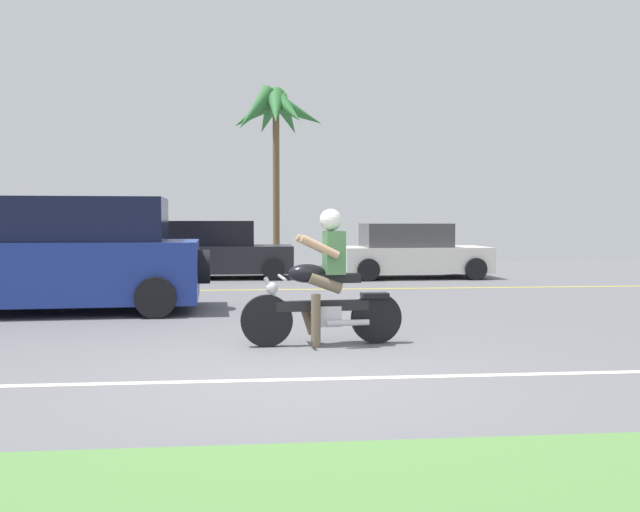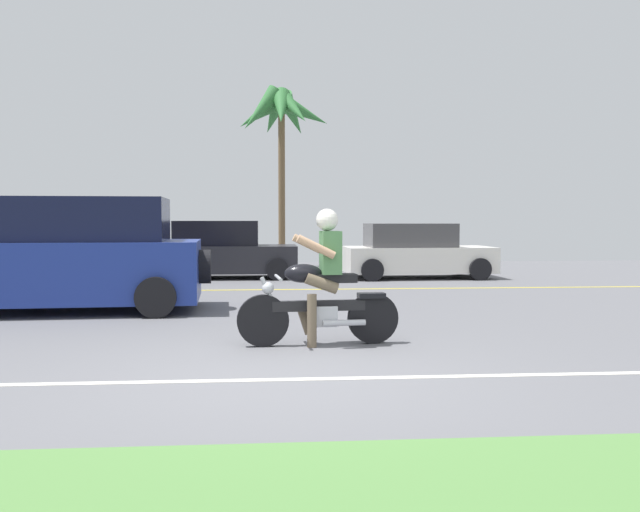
# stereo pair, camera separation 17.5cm
# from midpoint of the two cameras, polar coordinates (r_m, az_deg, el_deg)

# --- Properties ---
(ground) EXTENTS (56.00, 30.00, 0.04)m
(ground) POSITION_cam_midpoint_polar(r_m,az_deg,el_deg) (9.79, -3.76, -6.04)
(ground) COLOR slate
(lane_line_near) EXTENTS (50.40, 0.12, 0.01)m
(lane_line_near) POSITION_cam_midpoint_polar(r_m,az_deg,el_deg) (6.69, -2.86, -10.09)
(lane_line_near) COLOR silver
(lane_line_near) RESTS_ON ground
(lane_line_far) EXTENTS (50.40, 0.12, 0.01)m
(lane_line_far) POSITION_cam_midpoint_polar(r_m,az_deg,el_deg) (15.06, -4.42, -2.77)
(lane_line_far) COLOR yellow
(lane_line_far) RESTS_ON ground
(motorcyclist) EXTENTS (1.97, 0.64, 1.65)m
(motorcyclist) POSITION_cam_midpoint_polar(r_m,az_deg,el_deg) (8.39, -0.29, -2.61)
(motorcyclist) COLOR black
(motorcyclist) RESTS_ON ground
(suv_nearby) EXTENTS (4.75, 2.42, 1.88)m
(suv_nearby) POSITION_cam_midpoint_polar(r_m,az_deg,el_deg) (12.19, -20.82, -0.02)
(suv_nearby) COLOR navy
(suv_nearby) RESTS_ON ground
(parked_car_1) EXTENTS (3.68, 1.87, 1.49)m
(parked_car_1) POSITION_cam_midpoint_polar(r_m,az_deg,el_deg) (18.17, -8.61, 0.38)
(parked_car_1) COLOR #232328
(parked_car_1) RESTS_ON ground
(parked_car_2) EXTENTS (3.83, 1.99, 1.42)m
(parked_car_2) POSITION_cam_midpoint_polar(r_m,az_deg,el_deg) (18.23, 7.22, 0.31)
(parked_car_2) COLOR white
(parked_car_2) RESTS_ON ground
(palm_tree_0) EXTENTS (3.21, 3.16, 5.75)m
(palm_tree_0) POSITION_cam_midpoint_polar(r_m,az_deg,el_deg) (22.59, -3.91, 11.42)
(palm_tree_0) COLOR brown
(palm_tree_0) RESTS_ON ground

